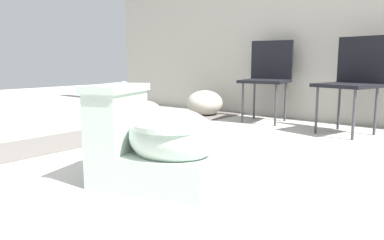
{
  "coord_description": "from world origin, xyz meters",
  "views": [
    {
      "loc": [
        1.37,
        -1.22,
        0.62
      ],
      "look_at": [
        0.08,
        0.37,
        0.3
      ],
      "focal_mm": 35.0,
      "sensor_mm": 36.0,
      "label": 1
    }
  ],
  "objects_px": {
    "boulder_near": "(205,103)",
    "folding_chair_left": "(268,72)",
    "toilet": "(155,143)",
    "folding_chair_middle": "(355,74)",
    "boulder_far": "(147,114)"
  },
  "relations": [
    {
      "from": "toilet",
      "to": "boulder_far",
      "type": "height_order",
      "value": "toilet"
    },
    {
      "from": "folding_chair_left",
      "to": "boulder_near",
      "type": "relative_size",
      "value": 2.01
    },
    {
      "from": "folding_chair_left",
      "to": "boulder_far",
      "type": "height_order",
      "value": "folding_chair_left"
    },
    {
      "from": "toilet",
      "to": "folding_chair_left",
      "type": "relative_size",
      "value": 0.86
    },
    {
      "from": "toilet",
      "to": "boulder_near",
      "type": "distance_m",
      "value": 2.47
    },
    {
      "from": "folding_chair_middle",
      "to": "boulder_near",
      "type": "relative_size",
      "value": 2.01
    },
    {
      "from": "toilet",
      "to": "boulder_near",
      "type": "xyz_separation_m",
      "value": [
        -1.28,
        2.11,
        -0.07
      ]
    },
    {
      "from": "toilet",
      "to": "boulder_far",
      "type": "relative_size",
      "value": 1.92
    },
    {
      "from": "boulder_near",
      "to": "folding_chair_left",
      "type": "bearing_deg",
      "value": 10.01
    },
    {
      "from": "toilet",
      "to": "folding_chair_middle",
      "type": "xyz_separation_m",
      "value": [
        0.34,
        2.08,
        0.29
      ]
    },
    {
      "from": "folding_chair_middle",
      "to": "toilet",
      "type": "bearing_deg",
      "value": 4.78
    },
    {
      "from": "toilet",
      "to": "boulder_near",
      "type": "height_order",
      "value": "toilet"
    },
    {
      "from": "folding_chair_middle",
      "to": "boulder_far",
      "type": "height_order",
      "value": "folding_chair_middle"
    },
    {
      "from": "folding_chair_middle",
      "to": "folding_chair_left",
      "type": "bearing_deg",
      "value": -85.44
    },
    {
      "from": "folding_chair_middle",
      "to": "boulder_near",
      "type": "height_order",
      "value": "folding_chair_middle"
    }
  ]
}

